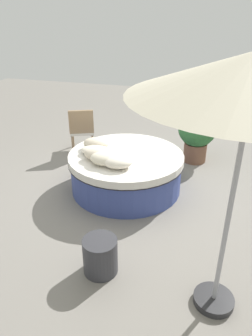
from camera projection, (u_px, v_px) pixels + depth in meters
ground_plane at (126, 188)px, 5.64m from camera, size 16.00×16.00×0.00m
round_bed at (126, 171)px, 5.49m from camera, size 1.98×1.98×0.66m
throw_pillow_0 at (96, 144)px, 5.48m from camera, size 0.44×0.32×0.21m
throw_pillow_1 at (97, 151)px, 5.29m from camera, size 0.54×0.33×0.15m
throw_pillow_2 at (98, 154)px, 5.09m from camera, size 0.45×0.31×0.20m
throw_pillow_3 at (105, 159)px, 4.95m from camera, size 0.50×0.36×0.20m
throw_pillow_4 at (117, 161)px, 4.88m from camera, size 0.48×0.40×0.19m
patio_chair at (82, 128)px, 6.83m from camera, size 0.67×0.66×0.98m
planter at (197, 132)px, 6.36m from camera, size 0.78×0.78×1.12m
side_table at (100, 256)px, 3.76m from camera, size 0.42×0.42×0.47m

